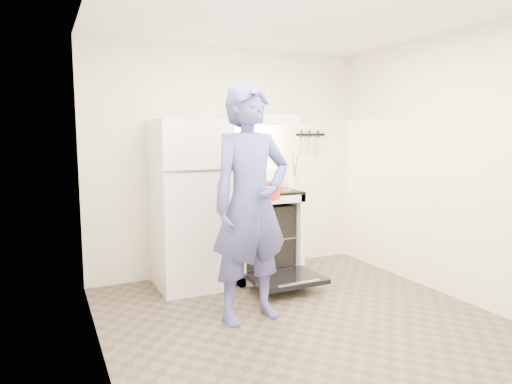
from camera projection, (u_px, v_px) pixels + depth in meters
floor at (314, 329)px, 3.68m from camera, size 3.60×3.60×0.00m
back_wall at (230, 162)px, 5.14m from camera, size 3.20×0.02×2.50m
refrigerator at (190, 204)px, 4.63m from camera, size 0.70×0.70×1.70m
stove_body at (261, 234)px, 5.05m from camera, size 0.76×0.65×0.92m
cooktop at (261, 191)px, 4.98m from camera, size 0.76×0.65×0.03m
backsplash at (250, 179)px, 5.23m from camera, size 0.76×0.07×0.20m
oven_door at (286, 279)px, 4.55m from camera, size 0.70×0.54×0.04m
oven_rack at (261, 236)px, 5.05m from camera, size 0.60×0.52×0.01m
range_hood at (258, 120)px, 4.95m from camera, size 0.76×0.50×0.12m
knife_strip at (310, 135)px, 5.53m from camera, size 0.40×0.02×0.03m
pizza_stone at (265, 235)px, 5.01m from camera, size 0.31×0.31×0.02m
tea_kettle at (239, 177)px, 5.04m from camera, size 0.22×0.18×0.27m
utensil_jar at (295, 182)px, 4.94m from camera, size 0.09×0.09×0.13m
person at (251, 204)px, 3.77m from camera, size 0.76×0.55×1.97m
dutch_oven at (263, 191)px, 4.04m from camera, size 0.37×0.30×0.24m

